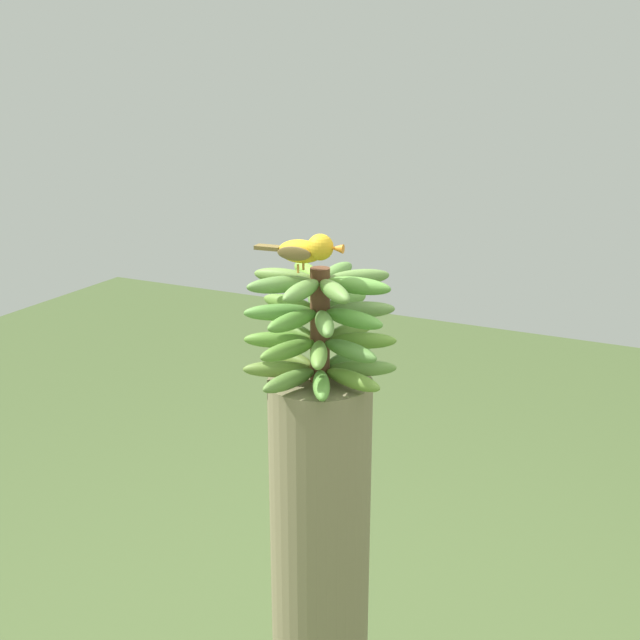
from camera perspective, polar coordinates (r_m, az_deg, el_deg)
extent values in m
cylinder|color=#847A56|center=(1.93, 0.00, -20.35)|extent=(0.23, 0.23, 1.13)
cylinder|color=brown|center=(1.60, 0.00, -0.42)|extent=(0.04, 0.04, 0.25)
ellipsoid|color=#5B933C|center=(1.69, 2.13, -2.81)|extent=(0.15, 0.08, 0.03)
ellipsoid|color=#649D41|center=(1.72, -0.09, -2.52)|extent=(0.14, 0.10, 0.03)
ellipsoid|color=olive|center=(1.69, -2.26, -2.85)|extent=(0.08, 0.15, 0.03)
ellipsoid|color=olive|center=(1.63, -3.23, -3.65)|extent=(0.10, 0.14, 0.03)
ellipsoid|color=olive|center=(1.57, -2.30, -4.49)|extent=(0.15, 0.08, 0.03)
ellipsoid|color=#5E993D|center=(1.55, 0.10, -4.84)|extent=(0.14, 0.10, 0.03)
ellipsoid|color=olive|center=(1.57, 2.43, -4.44)|extent=(0.08, 0.15, 0.03)
ellipsoid|color=olive|center=(1.64, 3.22, -3.58)|extent=(0.10, 0.14, 0.03)
ellipsoid|color=#629735|center=(1.61, -3.16, -1.47)|extent=(0.09, 0.14, 0.03)
ellipsoid|color=olive|center=(1.55, -2.39, -2.23)|extent=(0.15, 0.08, 0.03)
ellipsoid|color=#6C9940|center=(1.53, -0.10, -2.59)|extent=(0.14, 0.09, 0.03)
ellipsoid|color=#5C8F3F|center=(1.55, 2.26, -2.28)|extent=(0.08, 0.15, 0.03)
ellipsoid|color=olive|center=(1.61, 3.17, -1.53)|extent=(0.09, 0.14, 0.03)
ellipsoid|color=olive|center=(1.67, 2.22, -0.82)|extent=(0.15, 0.08, 0.03)
ellipsoid|color=#5D933F|center=(1.69, 0.09, -0.52)|extent=(0.14, 0.09, 0.03)
ellipsoid|color=olive|center=(1.67, -2.09, -0.78)|extent=(0.08, 0.15, 0.03)
ellipsoid|color=#659243|center=(1.51, 0.33, -0.27)|extent=(0.14, 0.10, 0.03)
ellipsoid|color=#5C9D3C|center=(1.54, 2.48, 0.09)|extent=(0.07, 0.15, 0.03)
ellipsoid|color=#6A8F47|center=(1.60, 3.07, 0.76)|extent=(0.10, 0.14, 0.03)
ellipsoid|color=#60953C|center=(1.65, 1.89, 1.34)|extent=(0.15, 0.07, 0.03)
ellipsoid|color=#5E8F3D|center=(1.67, -0.30, 1.52)|extent=(0.14, 0.10, 0.03)
ellipsoid|color=olive|center=(1.64, -2.33, 1.22)|extent=(0.07, 0.15, 0.03)
ellipsoid|color=#5F9A3F|center=(1.58, -3.10, 0.58)|extent=(0.10, 0.14, 0.03)
ellipsoid|color=#5C9538|center=(1.53, -2.04, -0.05)|extent=(0.15, 0.07, 0.03)
ellipsoid|color=#689745|center=(1.50, -1.37, 2.17)|extent=(0.14, 0.04, 0.03)
ellipsoid|color=#648E41|center=(1.50, 1.07, 2.14)|extent=(0.12, 0.13, 0.03)
ellipsoid|color=#5D993C|center=(1.54, 2.80, 2.56)|extent=(0.04, 0.14, 0.03)
ellipsoid|color=#678F44|center=(1.60, 2.82, 3.15)|extent=(0.13, 0.12, 0.03)
ellipsoid|color=#619142|center=(1.65, 1.25, 3.56)|extent=(0.14, 0.04, 0.03)
ellipsoid|color=#6B9C33|center=(1.65, -0.97, 3.59)|extent=(0.12, 0.13, 0.03)
ellipsoid|color=olive|center=(1.61, -2.68, 3.22)|extent=(0.04, 0.14, 0.03)
ellipsoid|color=#629143|center=(1.55, -2.91, 2.64)|extent=(0.13, 0.12, 0.03)
cone|color=brown|center=(1.65, -0.03, -0.56)|extent=(0.04, 0.04, 0.06)
cylinder|color=#C68933|center=(1.52, -1.63, 3.82)|extent=(0.01, 0.00, 0.02)
cylinder|color=#C68933|center=(1.55, -1.24, 4.04)|extent=(0.00, 0.00, 0.02)
ellipsoid|color=gold|center=(1.53, -1.45, 5.10)|extent=(0.05, 0.10, 0.05)
ellipsoid|color=brown|center=(1.51, -1.94, 4.93)|extent=(0.01, 0.07, 0.03)
ellipsoid|color=brown|center=(1.55, -1.28, 5.28)|extent=(0.01, 0.07, 0.03)
cube|color=brown|center=(1.56, -3.85, 5.37)|extent=(0.03, 0.05, 0.01)
sphere|color=gold|center=(1.51, 0.03, 5.41)|extent=(0.05, 0.05, 0.05)
sphere|color=black|center=(1.53, 0.52, 5.68)|extent=(0.01, 0.01, 0.01)
cone|color=orange|center=(1.50, 1.22, 5.31)|extent=(0.02, 0.03, 0.02)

